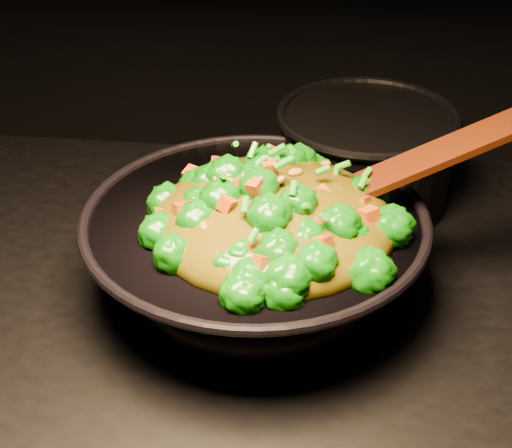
# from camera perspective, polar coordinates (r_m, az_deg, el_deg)

# --- Properties ---
(wok) EXTENTS (0.41, 0.41, 0.11)m
(wok) POSITION_cam_1_polar(r_m,az_deg,el_deg) (0.90, -0.07, -2.37)
(wok) COLOR black
(wok) RESTS_ON stovetop
(stir_fry) EXTENTS (0.35, 0.35, 0.09)m
(stir_fry) POSITION_cam_1_polar(r_m,az_deg,el_deg) (0.83, 1.27, 2.48)
(stir_fry) COLOR #0F6507
(stir_fry) RESTS_ON wok
(spatula) EXTENTS (0.30, 0.12, 0.13)m
(spatula) POSITION_cam_1_polar(r_m,az_deg,el_deg) (0.89, 11.46, 4.28)
(spatula) COLOR #3C1304
(spatula) RESTS_ON wok
(back_pot) EXTENTS (0.25, 0.25, 0.13)m
(back_pot) POSITION_cam_1_polar(r_m,az_deg,el_deg) (1.09, 7.93, 4.93)
(back_pot) COLOR black
(back_pot) RESTS_ON stovetop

